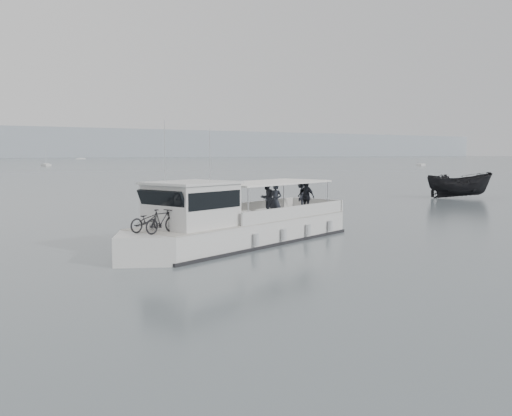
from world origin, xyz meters
TOP-DOWN VIEW (x-y plane):
  - ground at (0.00, 0.00)m, footprint 1400.00×1400.00m
  - tour_boat at (-6.66, 1.50)m, footprint 13.49×6.90m
  - dark_motorboat at (25.04, 13.50)m, footprint 6.52×5.05m

SIDE VIEW (x-z plane):
  - ground at x=0.00m, z-range 0.00..0.00m
  - tour_boat at x=-6.66m, z-range -1.92..3.80m
  - dark_motorboat at x=25.04m, z-range 0.00..2.38m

